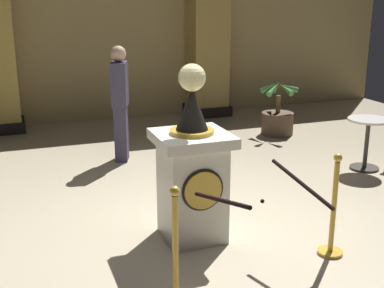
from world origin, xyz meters
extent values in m
plane|color=beige|center=(0.00, 0.00, 0.00)|extent=(12.66, 12.66, 0.00)
cube|color=tan|center=(0.00, 5.38, 1.76)|extent=(12.66, 0.16, 3.52)
cube|color=silver|center=(-0.20, -0.27, 0.50)|extent=(0.57, 0.57, 1.00)
cube|color=silver|center=(-0.20, -0.27, 1.05)|extent=(0.72, 0.72, 0.10)
cylinder|color=gold|center=(-0.20, -0.58, 0.62)|extent=(0.37, 0.03, 0.37)
cylinder|color=black|center=(-0.20, -0.57, 0.62)|extent=(0.42, 0.01, 0.42)
cylinder|color=gold|center=(-0.20, -0.27, 1.12)|extent=(0.43, 0.43, 0.04)
cone|color=black|center=(-0.20, -0.27, 1.34)|extent=(0.31, 0.31, 0.41)
cylinder|color=gold|center=(-0.20, -0.27, 1.54)|extent=(0.03, 0.03, 0.07)
sphere|color=beige|center=(-0.20, -0.27, 1.64)|extent=(0.26, 0.26, 0.26)
cylinder|color=gold|center=(-0.71, -1.29, 0.45)|extent=(0.05, 0.05, 0.90)
sphere|color=gold|center=(-0.71, -1.29, 0.94)|extent=(0.08, 0.08, 0.08)
cylinder|color=gold|center=(0.92, -1.06, 0.01)|extent=(0.24, 0.24, 0.03)
cylinder|color=gold|center=(0.92, -1.06, 0.46)|extent=(0.05, 0.05, 0.92)
sphere|color=gold|center=(0.92, -1.06, 0.96)|extent=(0.08, 0.08, 0.08)
cylinder|color=black|center=(-0.30, -1.23, 0.79)|extent=(0.15, 0.83, 0.22)
cylinder|color=black|center=(0.51, -1.12, 0.79)|extent=(0.15, 0.83, 0.22)
sphere|color=black|center=(0.10, -1.18, 0.70)|extent=(0.04, 0.04, 0.04)
cube|color=black|center=(-2.04, 5.00, 0.10)|extent=(0.84, 0.84, 0.20)
cube|color=black|center=(2.04, 5.00, 0.10)|extent=(0.85, 0.85, 0.20)
cube|color=tan|center=(2.04, 5.00, 1.69)|extent=(0.74, 0.74, 3.38)
cylinder|color=#4C3828|center=(2.62, 3.01, 0.20)|extent=(0.57, 0.57, 0.39)
cylinder|color=brown|center=(2.62, 3.01, 0.55)|extent=(0.08, 0.08, 0.31)
cone|color=#387533|center=(2.80, 3.00, 0.84)|extent=(0.38, 0.14, 0.22)
cone|color=#387533|center=(2.67, 3.18, 0.84)|extent=(0.17, 0.35, 0.31)
cone|color=#387533|center=(2.50, 3.14, 0.84)|extent=(0.29, 0.33, 0.30)
cone|color=#387533|center=(2.46, 2.93, 0.84)|extent=(0.36, 0.28, 0.25)
cone|color=#387533|center=(2.66, 2.84, 0.84)|extent=(0.15, 0.37, 0.22)
cube|color=#383347|center=(-0.31, 2.49, 0.42)|extent=(0.26, 0.32, 0.84)
cube|color=#383347|center=(-0.31, 2.49, 1.16)|extent=(0.33, 0.41, 0.63)
sphere|color=tan|center=(-0.31, 2.49, 1.59)|extent=(0.23, 0.23, 0.23)
cylinder|color=#332D28|center=(2.85, 0.89, 0.01)|extent=(0.41, 0.41, 0.03)
cylinder|color=#332D28|center=(2.85, 0.89, 0.36)|extent=(0.06, 0.06, 0.72)
cylinder|color=silver|center=(2.85, 0.89, 0.72)|extent=(0.58, 0.58, 0.03)
camera|label=1|loc=(-1.81, -4.69, 2.35)|focal=47.13mm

